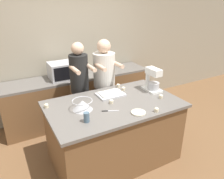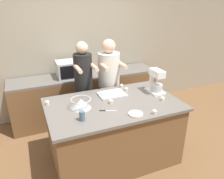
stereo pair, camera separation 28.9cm
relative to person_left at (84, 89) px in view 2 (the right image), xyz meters
name	(u,v)px [view 2 (the right image)]	position (x,y,z in m)	size (l,w,h in m)	color
ground_plane	(113,157)	(0.20, -0.75, -0.88)	(16.00, 16.00, 0.00)	brown
back_wall	(79,47)	(0.20, 0.96, 0.47)	(10.00, 0.06, 2.70)	gray
island_counter	(113,131)	(0.20, -0.75, -0.41)	(1.81, 1.10, 0.92)	brown
back_counter	(87,96)	(0.20, 0.61, -0.43)	(2.80, 0.60, 0.90)	brown
person_left	(84,89)	(0.00, 0.00, 0.00)	(0.31, 0.49, 1.64)	brown
person_right	(109,85)	(0.44, 0.00, -0.02)	(0.37, 0.52, 1.65)	#232328
stand_mixer	(156,82)	(0.93, -0.66, 0.20)	(0.20, 0.30, 0.36)	white
mixing_bowl	(81,103)	(-0.24, -0.72, 0.11)	(0.27, 0.27, 0.13)	#BCBCC1
baking_tray	(112,94)	(0.29, -0.50, 0.06)	(0.39, 0.28, 0.04)	#BCBCC1
microwave_oven	(69,69)	(-0.10, 0.61, 0.17)	(0.45, 0.39, 0.29)	#B7B7BC
drinking_glass	(82,116)	(-0.31, -1.03, 0.11)	(0.07, 0.07, 0.12)	slate
small_plate	(136,114)	(0.33, -1.15, 0.05)	(0.18, 0.18, 0.02)	beige
knife	(107,111)	(0.04, -0.93, 0.05)	(0.21, 0.11, 0.01)	#BCBCC1
cupcake_0	(162,99)	(0.86, -0.94, 0.07)	(0.06, 0.06, 0.06)	beige
cupcake_1	(111,101)	(0.17, -0.75, 0.07)	(0.06, 0.06, 0.06)	beige
cupcake_2	(122,86)	(0.54, -0.29, 0.07)	(0.06, 0.06, 0.06)	beige
cupcake_3	(126,89)	(0.54, -0.44, 0.07)	(0.06, 0.06, 0.06)	beige
cupcake_4	(47,102)	(-0.64, -0.45, 0.07)	(0.06, 0.06, 0.06)	beige
cupcake_5	(155,112)	(0.55, -1.23, 0.07)	(0.06, 0.06, 0.06)	beige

